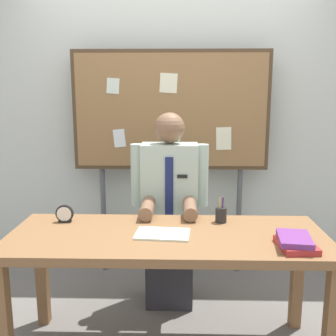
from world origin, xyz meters
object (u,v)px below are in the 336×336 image
object	(u,v)px
person	(169,217)
bulletin_board	(171,114)
open_notebook	(163,234)
pen_holder	(221,215)
desk_clock	(65,214)
book_stack	(295,242)
desk	(167,249)

from	to	relation	value
person	bulletin_board	xyz separation A→B (m)	(-0.00, 0.50, 0.72)
bulletin_board	open_notebook	xyz separation A→B (m)	(-0.03, -1.10, -0.62)
bulletin_board	pen_holder	distance (m)	1.10
desk_clock	person	bearing A→B (deg)	31.62
book_stack	desk_clock	size ratio (longest dim) A/B	2.29
book_stack	desk_clock	bearing A→B (deg)	164.08
open_notebook	person	bearing A→B (deg)	87.53
desk_clock	pen_holder	size ratio (longest dim) A/B	0.69
desk	person	size ratio (longest dim) A/B	1.28
desk	bulletin_board	world-z (taller)	bulletin_board
desk_clock	pen_holder	world-z (taller)	pen_holder
desk_clock	bulletin_board	bearing A→B (deg)	54.23
book_stack	pen_holder	distance (m)	0.53
book_stack	desk_clock	distance (m)	1.37
bulletin_board	open_notebook	world-z (taller)	bulletin_board
book_stack	open_notebook	bearing A→B (deg)	166.46
open_notebook	desk_clock	distance (m)	0.66
desk	pen_holder	distance (m)	0.42
person	pen_holder	bearing A→B (deg)	-48.61
book_stack	bulletin_board	bearing A→B (deg)	117.89
bulletin_board	desk_clock	bearing A→B (deg)	-125.77
bulletin_board	desk	bearing A→B (deg)	-90.00
open_notebook	desk_clock	bearing A→B (deg)	161.47
pen_holder	book_stack	bearing A→B (deg)	-49.30
book_stack	open_notebook	world-z (taller)	book_stack
open_notebook	pen_holder	distance (m)	0.43
bulletin_board	open_notebook	distance (m)	1.27
desk_clock	pen_holder	bearing A→B (deg)	1.37
desk	pen_holder	bearing A→B (deg)	32.62
pen_holder	desk	bearing A→B (deg)	-147.38
person	pen_holder	size ratio (longest dim) A/B	8.88
book_stack	desk_clock	world-z (taller)	desk_clock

